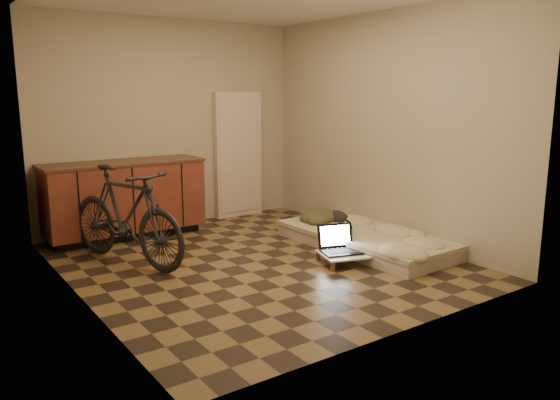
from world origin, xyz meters
TOP-DOWN VIEW (x-y plane):
  - room_shell at (0.00, 0.00)m, footprint 3.50×4.00m
  - cabinets at (-0.75, 1.70)m, footprint 1.84×0.62m
  - appliance_panel at (0.95, 1.94)m, footprint 0.70×0.10m
  - bicycle at (-1.09, 0.70)m, footprint 1.01×1.76m
  - futon at (1.30, -0.25)m, footprint 1.04×2.08m
  - clothing_pile at (1.25, 0.45)m, footprint 0.53×0.44m
  - headphones at (0.97, -0.25)m, footprint 0.26×0.24m
  - lap_desk at (0.78, -0.59)m, footprint 0.75×0.59m
  - laptop at (0.69, -0.49)m, footprint 0.46×0.44m
  - mouse at (1.01, -0.74)m, footprint 0.07×0.11m

SIDE VIEW (x-z plane):
  - futon at x=1.30m, z-range 0.00..0.18m
  - lap_desk at x=0.78m, z-range 0.04..0.15m
  - mouse at x=1.01m, z-range 0.11..0.15m
  - laptop at x=0.69m, z-range 0.03..0.29m
  - headphones at x=0.97m, z-range 0.18..0.34m
  - clothing_pile at x=1.25m, z-range 0.18..0.38m
  - cabinets at x=-0.75m, z-range 0.01..0.92m
  - bicycle at x=-1.09m, z-range 0.00..1.09m
  - appliance_panel at x=0.95m, z-range 0.00..1.70m
  - room_shell at x=0.00m, z-range 0.00..2.60m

